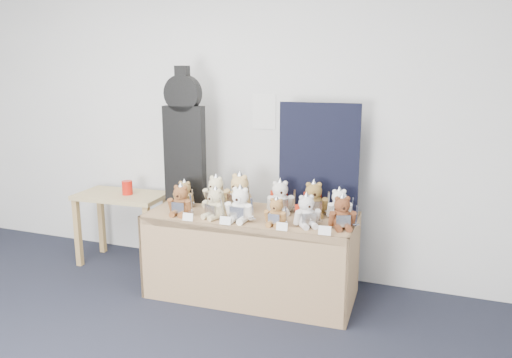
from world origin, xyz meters
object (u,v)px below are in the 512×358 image
at_px(teddy_front_centre, 240,206).
at_px(teddy_back_end, 339,205).
at_px(teddy_front_right, 276,213).
at_px(teddy_front_end, 342,214).
at_px(teddy_back_left, 216,192).
at_px(guitar_case, 184,137).
at_px(teddy_front_far_right, 306,212).
at_px(side_table, 122,207).
at_px(teddy_back_far_left, 184,195).
at_px(teddy_back_centre_left, 239,194).
at_px(teddy_back_centre_right, 280,198).
at_px(display_table, 249,235).
at_px(teddy_front_left, 215,204).
at_px(red_cup, 127,188).
at_px(teddy_back_right, 314,200).
at_px(teddy_front_far_left, 181,201).

bearing_deg(teddy_front_centre, teddy_back_end, 26.22).
distance_m(teddy_front_right, teddy_front_end, 0.47).
distance_m(teddy_front_end, teddy_back_left, 1.11).
relative_size(guitar_case, teddy_front_right, 4.95).
bearing_deg(teddy_front_far_right, side_table, 134.18).
relative_size(teddy_back_end, teddy_back_far_left, 1.06).
height_order(teddy_front_centre, teddy_front_end, teddy_front_centre).
xyz_separation_m(teddy_back_centre_left, teddy_back_centre_right, (0.33, 0.05, -0.02)).
height_order(teddy_back_left, teddy_back_centre_right, teddy_back_centre_right).
bearing_deg(display_table, teddy_back_far_left, 169.95).
bearing_deg(guitar_case, teddy_front_left, -43.44).
distance_m(teddy_front_left, teddy_front_right, 0.49).
height_order(teddy_front_centre, teddy_back_end, teddy_front_centre).
relative_size(teddy_back_centre_left, teddy_back_far_left, 1.38).
bearing_deg(red_cup, teddy_front_left, -20.09).
distance_m(display_table, teddy_back_right, 0.57).
distance_m(display_table, teddy_back_far_left, 0.65).
distance_m(side_table, teddy_front_far_left, 0.97).
bearing_deg(teddy_back_left, display_table, -12.24).
xyz_separation_m(teddy_front_end, teddy_back_right, (-0.27, 0.24, 0.01)).
relative_size(display_table, guitar_case, 1.46).
bearing_deg(teddy_back_end, teddy_back_far_left, 161.39).
height_order(teddy_front_far_right, teddy_back_centre_right, teddy_back_centre_right).
height_order(guitar_case, teddy_back_centre_right, guitar_case).
bearing_deg(teddy_back_end, teddy_front_left, 176.04).
xyz_separation_m(teddy_front_far_right, teddy_back_left, (-0.84, 0.25, 0.01)).
bearing_deg(teddy_back_centre_right, teddy_front_end, -47.81).
distance_m(teddy_front_far_right, teddy_back_end, 0.33).
height_order(teddy_front_left, teddy_front_right, teddy_front_left).
xyz_separation_m(teddy_front_end, teddy_back_left, (-1.09, 0.21, 0.01)).
distance_m(display_table, teddy_front_right, 0.38).
bearing_deg(teddy_front_end, teddy_back_centre_right, 136.01).
height_order(teddy_front_far_left, teddy_front_far_right, teddy_front_far_left).
bearing_deg(side_table, teddy_back_left, -8.08).
distance_m(display_table, teddy_front_left, 0.36).
bearing_deg(guitar_case, teddy_back_right, -5.74).
relative_size(red_cup, teddy_front_right, 0.55).
xyz_separation_m(teddy_back_left, teddy_back_centre_right, (0.56, 0.01, 0.00)).
relative_size(teddy_back_right, teddy_back_far_left, 1.23).
distance_m(teddy_front_left, teddy_front_end, 0.95).
xyz_separation_m(teddy_front_far_right, teddy_back_right, (-0.02, 0.29, 0.01)).
distance_m(teddy_back_right, teddy_back_end, 0.20).
height_order(side_table, teddy_back_end, teddy_back_end).
bearing_deg(teddy_back_centre_right, teddy_back_far_left, 162.27).
xyz_separation_m(teddy_back_right, teddy_back_far_left, (-1.05, -0.14, -0.02)).
distance_m(teddy_back_centre_right, teddy_back_end, 0.46).
relative_size(teddy_front_far_left, teddy_back_centre_left, 0.80).
xyz_separation_m(teddy_back_end, teddy_back_far_left, (-1.26, -0.13, -0.01)).
xyz_separation_m(teddy_back_centre_right, teddy_back_end, (0.46, 0.02, -0.01)).
relative_size(guitar_case, teddy_front_centre, 3.83).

